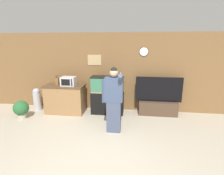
# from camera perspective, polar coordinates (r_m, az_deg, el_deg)

# --- Properties ---
(ground_plane) EXTENTS (18.00, 18.00, 0.00)m
(ground_plane) POSITION_cam_1_polar(r_m,az_deg,el_deg) (3.61, -5.70, -24.57)
(ground_plane) COLOR #B2A893
(wall_back_paneled) EXTENTS (10.00, 0.08, 2.60)m
(wall_back_paneled) POSITION_cam_1_polar(r_m,az_deg,el_deg) (5.91, 0.69, 4.95)
(wall_back_paneled) COLOR brown
(wall_back_paneled) RESTS_ON ground_plane
(counter_island) EXTENTS (1.28, 0.65, 0.94)m
(counter_island) POSITION_cam_1_polar(r_m,az_deg,el_deg) (5.99, -14.99, -3.60)
(counter_island) COLOR olive
(counter_island) RESTS_ON ground_plane
(microwave) EXTENTS (0.45, 0.35, 0.28)m
(microwave) POSITION_cam_1_polar(r_m,az_deg,el_deg) (5.75, -13.98, 2.01)
(microwave) COLOR silver
(microwave) RESTS_ON counter_island
(knife_block) EXTENTS (0.10, 0.11, 0.32)m
(knife_block) POSITION_cam_1_polar(r_m,az_deg,el_deg) (5.98, -17.45, 2.01)
(knife_block) COLOR brown
(knife_block) RESTS_ON counter_island
(aquarium_on_stand) EXTENTS (1.05, 0.43, 1.23)m
(aquarium_on_stand) POSITION_cam_1_polar(r_m,az_deg,el_deg) (5.68, -1.49, -2.53)
(aquarium_on_stand) COLOR black
(aquarium_on_stand) RESTS_ON ground_plane
(tv_on_stand) EXTENTS (1.46, 0.40, 1.24)m
(tv_on_stand) POSITION_cam_1_polar(r_m,az_deg,el_deg) (5.84, 14.77, -5.15)
(tv_on_stand) COLOR #4C3828
(tv_on_stand) RESTS_ON ground_plane
(person_standing) EXTENTS (0.54, 0.40, 1.70)m
(person_standing) POSITION_cam_1_polar(r_m,az_deg,el_deg) (4.41, 0.47, -3.86)
(person_standing) COLOR #424C66
(person_standing) RESTS_ON ground_plane
(potted_plant) EXTENTS (0.45, 0.45, 0.57)m
(potted_plant) POSITION_cam_1_polar(r_m,az_deg,el_deg) (6.04, -27.54, -6.16)
(potted_plant) COLOR #B2A899
(potted_plant) RESTS_ON ground_plane
(trash_bin) EXTENTS (0.25, 0.25, 0.77)m
(trash_bin) POSITION_cam_1_polar(r_m,az_deg,el_deg) (6.57, -23.27, -3.39)
(trash_bin) COLOR #B7B7BC
(trash_bin) RESTS_ON ground_plane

